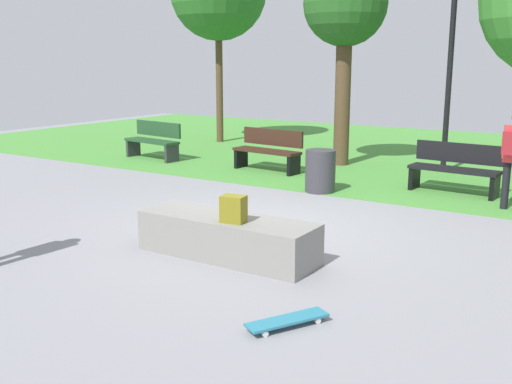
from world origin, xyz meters
TOP-DOWN VIEW (x-y plane):
  - ground_plane at (0.00, 0.00)m, footprint 28.00×28.00m
  - grass_lawn at (0.00, 8.23)m, footprint 26.60×11.55m
  - concrete_ledge at (0.41, -1.30)m, footprint 2.29×0.72m
  - backpack_on_ledge at (0.60, -1.44)m, footprint 0.31×0.24m
  - skateboard_by_ledge at (2.01, -2.64)m, footprint 0.56×0.80m
  - park_bench_center_lawn at (-5.47, 3.91)m, footprint 1.65×0.70m
  - park_bench_by_oak at (1.82, 3.91)m, footprint 1.63×0.60m
  - park_bench_near_path at (-2.23, 4.02)m, footprint 1.64×0.65m
  - tree_slender_maple at (-1.22, 5.62)m, footprint 1.88×1.88m
  - lamp_post at (1.05, 6.00)m, footprint 0.28×0.28m
  - trash_bin at (-0.31, 2.70)m, footprint 0.56×0.56m

SIDE VIEW (x-z plane):
  - ground_plane at x=0.00m, z-range 0.00..0.00m
  - grass_lawn at x=0.00m, z-range 0.00..0.01m
  - skateboard_by_ledge at x=2.01m, z-range 0.02..0.10m
  - concrete_ledge at x=0.41m, z-range 0.00..0.51m
  - trash_bin at x=-0.31m, z-range 0.00..0.78m
  - park_bench_center_lawn at x=-5.47m, z-range 0.03..0.94m
  - park_bench_by_oak at x=1.82m, z-range 0.03..0.94m
  - park_bench_near_path at x=-2.23m, z-range 0.03..0.94m
  - backpack_on_ledge at x=0.60m, z-range 0.51..0.83m
  - lamp_post at x=1.05m, z-range 0.46..4.73m
  - tree_slender_maple at x=-1.22m, z-range 1.22..5.78m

